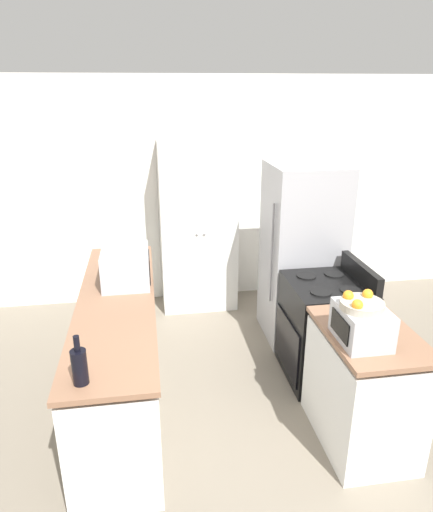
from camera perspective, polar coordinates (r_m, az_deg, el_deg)
name	(u,v)px	position (r m, az deg, el deg)	size (l,w,h in m)	color
wall_back	(197,192)	(5.40, -2.45, 7.94)	(7.00, 0.06, 2.60)	white
counter_left	(120,350)	(3.91, -11.93, -11.41)	(0.60, 2.46, 0.90)	silver
counter_right	(363,389)	(3.57, 17.80, -15.52)	(0.60, 0.88, 0.90)	silver
pantry_cabinet	(198,227)	(5.20, -2.32, 3.64)	(0.85, 0.51, 1.93)	silver
stove	(323,329)	(4.18, 13.21, -8.91)	(0.66, 0.72, 1.06)	black
refrigerator	(302,254)	(4.66, 10.58, 0.30)	(0.73, 0.72, 1.79)	#A3A3A8
microwave	(126,267)	(3.90, -11.25, -1.31)	(0.39, 0.47, 0.30)	#B2B2B7
wine_bottle	(79,366)	(2.71, -16.76, -13.00)	(0.09, 0.09, 0.30)	black
toaster_oven	(362,324)	(3.13, 17.68, -8.16)	(0.30, 0.38, 0.24)	#B2B2B7
fruit_bowl	(361,304)	(3.05, 17.63, -5.69)	(0.28, 0.28, 0.10)	#B2A893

